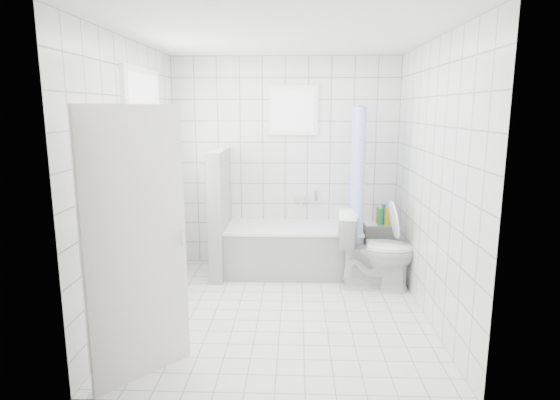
{
  "coord_description": "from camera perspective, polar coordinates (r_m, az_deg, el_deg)",
  "views": [
    {
      "loc": [
        0.15,
        -4.34,
        1.97
      ],
      "look_at": [
        -0.02,
        0.35,
        1.05
      ],
      "focal_mm": 30.0,
      "sensor_mm": 36.0,
      "label": 1
    }
  ],
  "objects": [
    {
      "name": "ground",
      "position": [
        4.77,
        0.14,
        -13.3
      ],
      "size": [
        3.0,
        3.0,
        0.0
      ],
      "primitive_type": "plane",
      "color": "white",
      "rests_on": "ground"
    },
    {
      "name": "ceiling",
      "position": [
        4.39,
        0.16,
        19.33
      ],
      "size": [
        3.0,
        3.0,
        0.0
      ],
      "primitive_type": "plane",
      "rotation": [
        3.14,
        0.0,
        0.0
      ],
      "color": "white",
      "rests_on": "ground"
    },
    {
      "name": "wall_back",
      "position": [
        5.88,
        0.64,
        4.53
      ],
      "size": [
        2.8,
        0.02,
        2.6
      ],
      "primitive_type": "cube",
      "color": "white",
      "rests_on": "ground"
    },
    {
      "name": "wall_front",
      "position": [
        2.93,
        -0.84,
        -2.13
      ],
      "size": [
        2.8,
        0.02,
        2.6
      ],
      "primitive_type": "cube",
      "color": "white",
      "rests_on": "ground"
    },
    {
      "name": "wall_left",
      "position": [
        4.66,
        -17.34,
        2.31
      ],
      "size": [
        0.02,
        3.0,
        2.6
      ],
      "primitive_type": "cube",
      "color": "white",
      "rests_on": "ground"
    },
    {
      "name": "wall_right",
      "position": [
        4.57,
        17.99,
        2.11
      ],
      "size": [
        0.02,
        3.0,
        2.6
      ],
      "primitive_type": "cube",
      "color": "white",
      "rests_on": "ground"
    },
    {
      "name": "window_left",
      "position": [
        4.89,
        -15.89,
        6.33
      ],
      "size": [
        0.01,
        0.9,
        1.4
      ],
      "primitive_type": "cube",
      "color": "white",
      "rests_on": "wall_left"
    },
    {
      "name": "window_back",
      "position": [
        5.8,
        1.65,
        10.87
      ],
      "size": [
        0.5,
        0.01,
        0.5
      ],
      "primitive_type": "cube",
      "color": "white",
      "rests_on": "wall_back"
    },
    {
      "name": "window_sill",
      "position": [
        4.99,
        -14.95,
        -2.15
      ],
      "size": [
        0.18,
        1.02,
        0.08
      ],
      "primitive_type": "cube",
      "color": "white",
      "rests_on": "wall_left"
    },
    {
      "name": "door",
      "position": [
        3.5,
        -16.99,
        -5.49
      ],
      "size": [
        0.56,
        0.63,
        2.0
      ],
      "primitive_type": "cube",
      "rotation": [
        0.0,
        0.0,
        -0.72
      ],
      "color": "silver",
      "rests_on": "ground"
    },
    {
      "name": "bathtub",
      "position": [
        5.72,
        1.59,
        -6.0
      ],
      "size": [
        1.61,
        0.77,
        0.58
      ],
      "color": "white",
      "rests_on": "ground"
    },
    {
      "name": "partition_wall",
      "position": [
        5.63,
        -7.28,
        -1.53
      ],
      "size": [
        0.15,
        0.85,
        1.5
      ],
      "primitive_type": "cube",
      "color": "white",
      "rests_on": "ground"
    },
    {
      "name": "tiled_ledge",
      "position": [
        6.06,
        12.08,
        -5.42
      ],
      "size": [
        0.4,
        0.24,
        0.55
      ],
      "primitive_type": "cube",
      "color": "white",
      "rests_on": "ground"
    },
    {
      "name": "toilet",
      "position": [
        5.3,
        11.65,
        -6.04
      ],
      "size": [
        0.89,
        0.56,
        0.86
      ],
      "primitive_type": "imported",
      "rotation": [
        0.0,
        0.0,
        1.48
      ],
      "color": "white",
      "rests_on": "ground"
    },
    {
      "name": "curtain_rod",
      "position": [
        5.49,
        9.63,
        11.24
      ],
      "size": [
        0.02,
        0.8,
        0.02
      ],
      "primitive_type": "cylinder",
      "rotation": [
        1.57,
        0.0,
        0.0
      ],
      "color": "silver",
      "rests_on": "wall_back"
    },
    {
      "name": "shower_curtain",
      "position": [
        5.43,
        9.51,
        1.71
      ],
      "size": [
        0.14,
        0.48,
        1.78
      ],
      "primitive_type": null,
      "color": "#567EFD",
      "rests_on": "curtain_rod"
    },
    {
      "name": "tub_faucet",
      "position": [
        5.91,
        2.62,
        0.14
      ],
      "size": [
        0.18,
        0.06,
        0.06
      ],
      "primitive_type": "cube",
      "color": "silver",
      "rests_on": "wall_back"
    },
    {
      "name": "sill_bottles",
      "position": [
        4.93,
        -15.01,
        -0.34
      ],
      "size": [
        0.16,
        0.73,
        0.3
      ],
      "color": "silver",
      "rests_on": "window_sill"
    },
    {
      "name": "ledge_bottles",
      "position": [
        5.95,
        12.42,
        -1.87
      ],
      "size": [
        0.15,
        0.18,
        0.26
      ],
      "color": "yellow",
      "rests_on": "tiled_ledge"
    }
  ]
}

